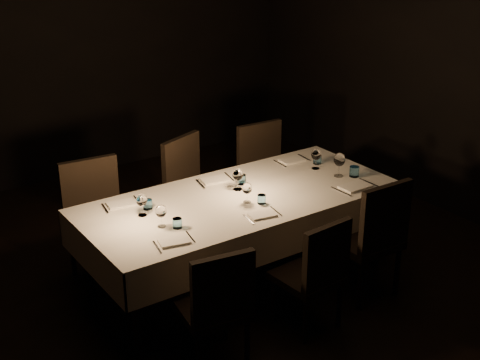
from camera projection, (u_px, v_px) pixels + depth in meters
room at (240, 105)px, 4.92m from camera, size 5.01×6.01×3.01m
dining_table at (240, 205)px, 5.23m from camera, size 2.52×1.12×0.76m
chair_near_left at (217, 303)px, 4.29m from camera, size 0.49×0.49×0.89m
place_setting_near_left at (169, 223)px, 4.62m from camera, size 0.31×0.39×0.17m
chair_near_center at (316, 270)px, 4.69m from camera, size 0.45×0.45×0.88m
place_setting_near_center at (255, 199)px, 5.00m from camera, size 0.30×0.39×0.16m
chair_near_right at (372, 234)px, 5.09m from camera, size 0.48×0.48×0.99m
place_setting_near_right at (348, 171)px, 5.49m from camera, size 0.37×0.42×0.20m
chair_far_left at (96, 215)px, 5.39m from camera, size 0.51×0.51×0.99m
place_setting_far_left at (137, 202)px, 4.93m from camera, size 0.32×0.40×0.17m
chair_far_center at (192, 187)px, 5.94m from camera, size 0.61×0.61×0.99m
place_setting_far_center at (232, 177)px, 5.37m from camera, size 0.34×0.40×0.18m
chair_far_right at (266, 171)px, 6.30m from camera, size 0.49×0.49×0.98m
place_setting_far_right at (309, 158)px, 5.80m from camera, size 0.32×0.40×0.18m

